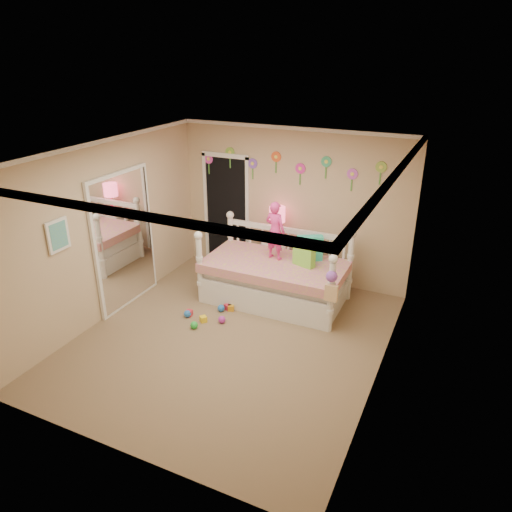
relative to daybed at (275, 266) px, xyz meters
The scene contains 18 objects.
floor 1.44m from the daybed, 94.44° to the right, with size 4.00×4.50×0.01m, color #7F684C.
ceiling 2.39m from the daybed, 94.44° to the right, with size 4.00×4.50×0.01m, color white.
back_wall 1.18m from the daybed, 96.16° to the left, with size 4.00×0.01×2.60m, color tan.
left_wall 2.57m from the daybed, 148.09° to the right, with size 0.01×4.50×2.60m, color tan.
right_wall 2.41m from the daybed, 34.58° to the right, with size 0.01×4.50×2.60m, color tan.
crown_molding 2.36m from the daybed, 94.44° to the right, with size 4.00×4.50×0.06m, color white, non-canonical shape.
daybed is the anchor object (origin of this frame).
pillow_turquoise 0.60m from the daybed, 32.60° to the left, with size 0.40×0.14×0.40m, color #27C396.
pillow_lime 0.51m from the daybed, ahead, with size 0.34×0.13×0.33m, color #82DD43.
child 0.55m from the daybed, 117.74° to the left, with size 0.34×0.22×0.93m, color #F3379B.
nightstand 0.81m from the daybed, 111.23° to the left, with size 0.43×0.33×0.72m, color white.
table_lamp 0.92m from the daybed, 111.23° to the left, with size 0.27×0.27×0.59m.
closet_doorway 1.69m from the daybed, 145.57° to the left, with size 0.90×0.04×2.07m, color black.
flower_decals 1.64m from the daybed, 101.65° to the left, with size 3.40×0.02×0.50m, color #B2668C, non-canonical shape.
mirror_closet 2.34m from the daybed, 153.94° to the right, with size 0.07×1.30×2.10m, color white.
wall_picture 3.17m from the daybed, 133.17° to the right, with size 0.05×0.34×0.42m, color white.
hanging_bag 1.21m from the daybed, 28.60° to the right, with size 0.20×0.16×0.36m, color beige, non-canonical shape.
toy_scatter 1.43m from the daybed, 128.60° to the right, with size 0.80×1.30×0.11m, color #996666, non-canonical shape.
Camera 1 is at (2.70, -4.98, 3.75)m, focal length 33.71 mm.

